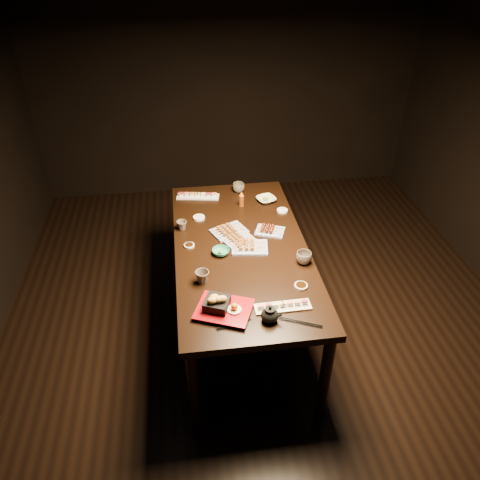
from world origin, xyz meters
name	(u,v)px	position (x,y,z in m)	size (l,w,h in m)	color
ground	(269,346)	(0.00, 0.00, 0.00)	(5.00, 5.00, 0.00)	black
dining_table	(241,288)	(-0.17, 0.24, 0.38)	(0.90, 1.80, 0.75)	black
sushi_platter_near	(283,305)	(-0.02, -0.40, 0.77)	(0.33, 0.09, 0.04)	white
sushi_platter_far	(198,195)	(-0.42, 0.96, 0.77)	(0.34, 0.09, 0.04)	white
yakitori_plate_center	(240,239)	(-0.17, 0.29, 0.78)	(0.20, 0.15, 0.05)	#828EB6
yakitori_plate_right	(250,245)	(-0.12, 0.21, 0.78)	(0.24, 0.17, 0.06)	#828EB6
yakitori_plate_left	(229,229)	(-0.23, 0.42, 0.78)	(0.24, 0.17, 0.06)	#828EB6
tsukune_plate	(270,229)	(0.06, 0.39, 0.78)	(0.20, 0.14, 0.05)	#828EB6
edamame_bowl_green	(221,252)	(-0.32, 0.17, 0.77)	(0.12, 0.12, 0.04)	#2D896E
edamame_bowl_cream	(266,200)	(0.11, 0.82, 0.77)	(0.14, 0.14, 0.04)	beige
tempura_tray	(224,304)	(-0.36, -0.38, 0.81)	(0.31, 0.25, 0.11)	black
teacup_near_left	(202,277)	(-0.46, -0.10, 0.79)	(0.09, 0.09, 0.08)	#51483E
teacup_mid_right	(304,258)	(0.20, 0.00, 0.79)	(0.10, 0.10, 0.08)	#51483E
teacup_far_left	(182,225)	(-0.56, 0.51, 0.78)	(0.07, 0.07, 0.07)	#51483E
teacup_far_right	(239,188)	(-0.09, 1.00, 0.79)	(0.10, 0.10, 0.08)	#51483E
teapot	(270,313)	(-0.11, -0.49, 0.80)	(0.12, 0.12, 0.10)	black
condiment_bottle	(241,199)	(-0.09, 0.78, 0.81)	(0.04, 0.04, 0.12)	#622A0D
sauce_dish_west	(189,245)	(-0.52, 0.29, 0.76)	(0.07, 0.07, 0.01)	white
sauce_dish_east	(282,211)	(0.20, 0.65, 0.76)	(0.08, 0.08, 0.01)	white
sauce_dish_se	(301,286)	(0.13, -0.23, 0.76)	(0.08, 0.08, 0.01)	white
sauce_dish_nw	(199,218)	(-0.43, 0.64, 0.76)	(0.09, 0.09, 0.02)	white
chopsticks_near	(234,324)	(-0.31, -0.50, 0.75)	(0.21, 0.02, 0.01)	black
chopsticks_se	(301,322)	(0.05, -0.53, 0.75)	(0.24, 0.02, 0.01)	black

